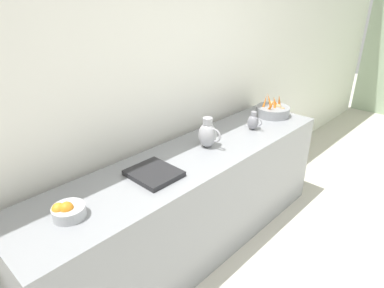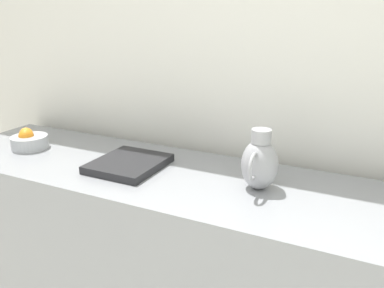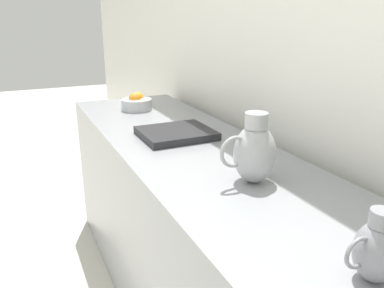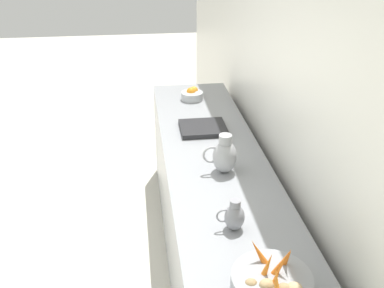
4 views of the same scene
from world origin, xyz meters
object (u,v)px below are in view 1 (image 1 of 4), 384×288
Objects in this scene: vegetable_colander at (273,111)px; metal_pitcher_short at (253,121)px; metal_pitcher_tall at (208,134)px; orange_bowl at (67,211)px.

vegetable_colander is 1.97× the size of metal_pitcher_short.
metal_pitcher_short is at bearing 84.01° from metal_pitcher_tall.
metal_pitcher_short is at bearing 89.29° from orange_bowl.
vegetable_colander reaches higher than orange_bowl.
metal_pitcher_short is (0.06, -0.45, 0.02)m from vegetable_colander.
orange_bowl is 1.10× the size of metal_pitcher_short.
vegetable_colander reaches higher than metal_pitcher_short.
metal_pitcher_short is at bearing -82.03° from vegetable_colander.
vegetable_colander is 1.02m from metal_pitcher_tall.
metal_pitcher_tall is (0.00, -1.02, 0.06)m from vegetable_colander.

